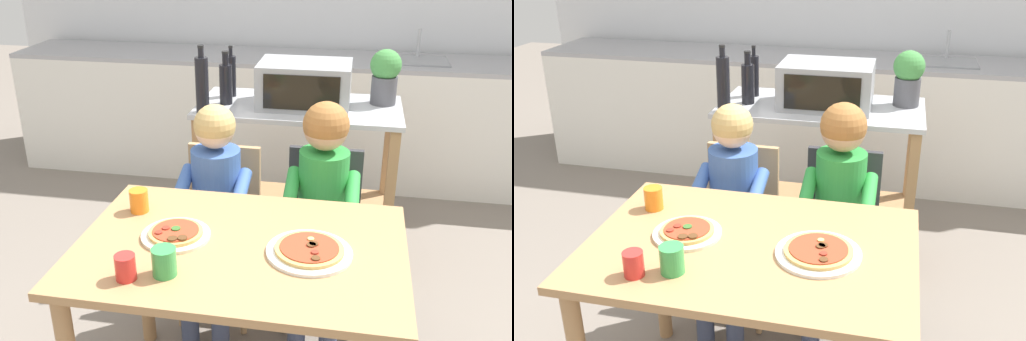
% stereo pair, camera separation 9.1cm
% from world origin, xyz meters
% --- Properties ---
extents(ground_plane, '(10.89, 10.89, 0.00)m').
position_xyz_m(ground_plane, '(0.00, 1.09, 0.00)').
color(ground_plane, slate).
extents(kitchen_counter, '(4.32, 0.60, 1.10)m').
position_xyz_m(kitchen_counter, '(0.00, 2.37, 0.45)').
color(kitchen_counter, silver).
rests_on(kitchen_counter, ground).
extents(kitchen_island_cart, '(1.06, 0.55, 0.90)m').
position_xyz_m(kitchen_island_cart, '(0.06, 1.20, 0.60)').
color(kitchen_island_cart, '#B7BABF').
rests_on(kitchen_island_cart, ground).
extents(toaster_oven, '(0.47, 0.34, 0.23)m').
position_xyz_m(toaster_oven, '(0.09, 1.19, 1.01)').
color(toaster_oven, '#999BA0').
rests_on(toaster_oven, kitchen_island_cart).
extents(bottle_squat_spirits, '(0.06, 0.06, 0.28)m').
position_xyz_m(bottle_squat_spirits, '(-0.32, 1.30, 1.01)').
color(bottle_squat_spirits, black).
rests_on(bottle_squat_spirits, kitchen_island_cart).
extents(bottle_tall_green_wine, '(0.07, 0.07, 0.34)m').
position_xyz_m(bottle_tall_green_wine, '(-0.40, 0.99, 1.04)').
color(bottle_tall_green_wine, black).
rests_on(bottle_tall_green_wine, kitchen_island_cart).
extents(bottle_slim_sauce, '(0.07, 0.07, 0.28)m').
position_xyz_m(bottle_slim_sauce, '(-0.32, 1.16, 1.01)').
color(bottle_slim_sauce, black).
rests_on(bottle_slim_sauce, kitchen_island_cart).
extents(potted_herb_plant, '(0.16, 0.16, 0.29)m').
position_xyz_m(potted_herb_plant, '(0.49, 1.30, 1.05)').
color(potted_herb_plant, '#4C4C51').
rests_on(potted_herb_plant, kitchen_island_cart).
extents(dining_table, '(1.13, 0.79, 0.75)m').
position_xyz_m(dining_table, '(0.00, 0.00, 0.63)').
color(dining_table, '#AD7F51').
rests_on(dining_table, ground).
extents(dining_chair_left, '(0.36, 0.36, 0.81)m').
position_xyz_m(dining_chair_left, '(-0.23, 0.65, 0.48)').
color(dining_chair_left, tan).
rests_on(dining_chair_left, ground).
extents(dining_chair_right, '(0.36, 0.36, 0.81)m').
position_xyz_m(dining_chair_right, '(0.24, 0.70, 0.48)').
color(dining_chair_right, '#333338').
rests_on(dining_chair_right, ground).
extents(child_in_blue_striped_shirt, '(0.32, 0.42, 1.04)m').
position_xyz_m(child_in_blue_striped_shirt, '(-0.23, 0.53, 0.67)').
color(child_in_blue_striped_shirt, '#424C6B').
rests_on(child_in_blue_striped_shirt, ground).
extents(child_in_green_shirt, '(0.32, 0.42, 1.07)m').
position_xyz_m(child_in_green_shirt, '(0.24, 0.58, 0.70)').
color(child_in_green_shirt, '#424C6B').
rests_on(child_in_green_shirt, ground).
extents(pizza_plate_cream, '(0.24, 0.24, 0.03)m').
position_xyz_m(pizza_plate_cream, '(-0.23, 0.01, 0.76)').
color(pizza_plate_cream, beige).
rests_on(pizza_plate_cream, dining_table).
extents(pizza_plate_white, '(0.29, 0.29, 0.03)m').
position_xyz_m(pizza_plate_white, '(0.24, -0.02, 0.76)').
color(pizza_plate_white, white).
rests_on(pizza_plate_white, dining_table).
extents(drinking_cup_red, '(0.07, 0.07, 0.08)m').
position_xyz_m(drinking_cup_red, '(-0.31, -0.27, 0.79)').
color(drinking_cup_red, red).
rests_on(drinking_cup_red, dining_table).
extents(drinking_cup_green, '(0.08, 0.08, 0.09)m').
position_xyz_m(drinking_cup_green, '(-0.20, -0.22, 0.80)').
color(drinking_cup_green, green).
rests_on(drinking_cup_green, dining_table).
extents(drinking_cup_orange, '(0.07, 0.07, 0.09)m').
position_xyz_m(drinking_cup_orange, '(-0.43, 0.17, 0.80)').
color(drinking_cup_orange, orange).
rests_on(drinking_cup_orange, dining_table).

